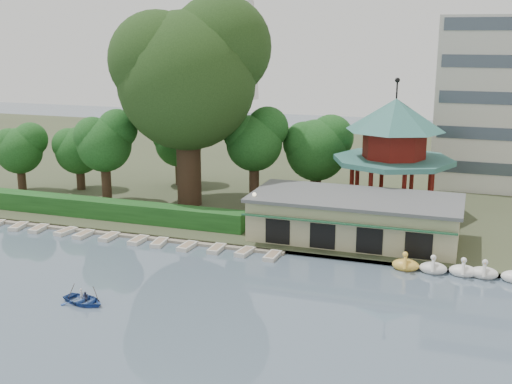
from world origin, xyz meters
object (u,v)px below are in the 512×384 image
at_px(pavilion, 394,144).
at_px(big_tree, 189,70).
at_px(rowboat_with_passengers, 84,297).
at_px(dock, 113,232).
at_px(boathouse, 355,217).

relative_size(pavilion, big_tree, 0.61).
bearing_deg(pavilion, rowboat_with_passengers, -120.63).
relative_size(dock, big_tree, 1.55).
xyz_separation_m(dock, boathouse, (22.00, 4.77, 2.25)).
bearing_deg(rowboat_with_passengers, big_tree, 97.34).
distance_m(pavilion, rowboat_with_passengers, 35.03).
relative_size(big_tree, rowboat_with_passengers, 4.29).
bearing_deg(rowboat_with_passengers, boathouse, 51.55).
distance_m(dock, big_tree, 18.57).
height_order(pavilion, big_tree, big_tree).
bearing_deg(big_tree, rowboat_with_passengers, -82.66).
bearing_deg(big_tree, pavilion, 10.26).
bearing_deg(dock, pavilion, 31.66).
bearing_deg(boathouse, dock, -167.76).
relative_size(dock, boathouse, 1.83).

